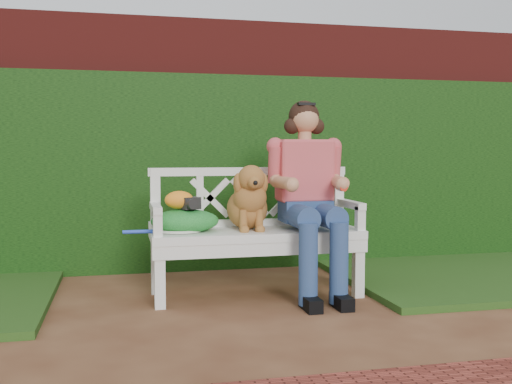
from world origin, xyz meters
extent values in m
plane|color=#512A18|center=(0.00, 0.00, 0.00)|extent=(60.00, 60.00, 0.00)
cube|color=maroon|center=(0.00, 1.90, 1.10)|extent=(10.00, 0.30, 2.20)
cube|color=#215311|center=(0.00, 1.68, 0.85)|extent=(10.00, 0.18, 1.70)
cube|color=#11370A|center=(2.40, 0.90, 0.03)|extent=(2.60, 2.00, 0.05)
cube|color=black|center=(-0.16, 0.60, 0.68)|extent=(0.15, 0.14, 0.08)
ellipsoid|color=orange|center=(-0.23, 0.62, 0.70)|extent=(0.24, 0.21, 0.13)
camera|label=1|loc=(-0.62, -3.53, 1.05)|focal=42.00mm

